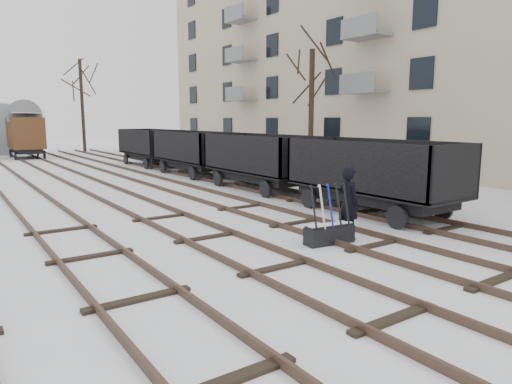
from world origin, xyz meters
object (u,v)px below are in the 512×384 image
Objects in this scene: worker at (348,203)px; box_van_wagon at (25,132)px; ground_frame at (329,233)px; freight_wagon_a at (372,186)px.

box_van_wagon reaches higher than worker.
worker is at bearing 14.10° from ground_frame.
worker is 32.70m from box_van_wagon.
worker is 0.40× the size of box_van_wagon.
box_van_wagon reaches higher than freight_wagon_a.
freight_wagon_a is at bearing 33.83° from ground_frame.
ground_frame is at bearing -152.67° from freight_wagon_a.
ground_frame is at bearing -85.89° from box_van_wagon.
worker is 3.50m from freight_wagon_a.
worker is 0.32× the size of freight_wagon_a.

